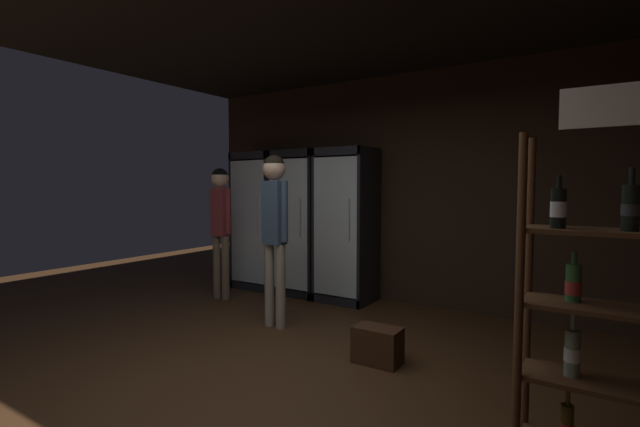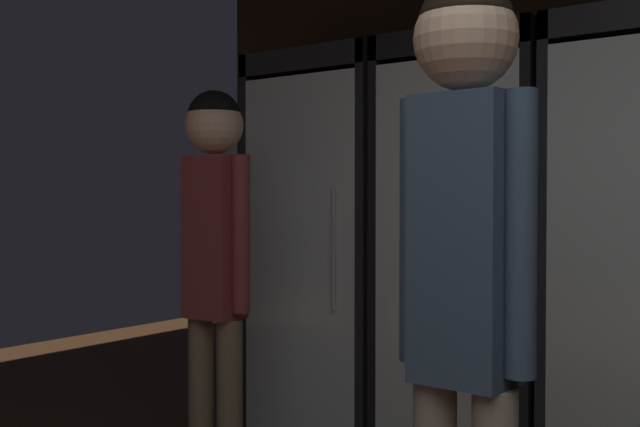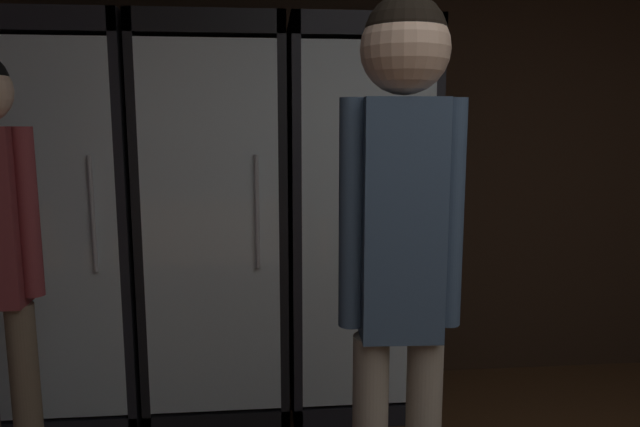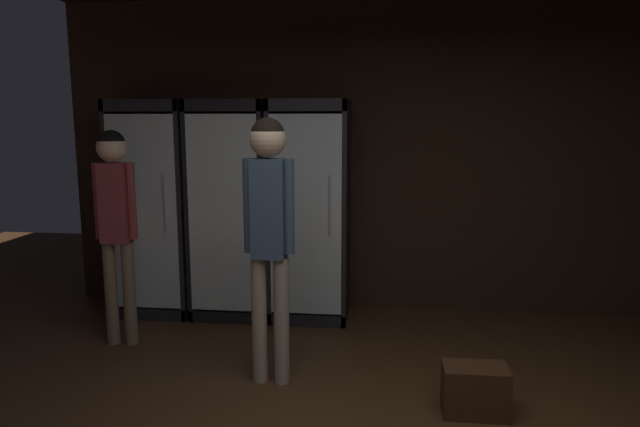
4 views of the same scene
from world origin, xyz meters
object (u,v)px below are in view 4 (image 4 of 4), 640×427
Objects in this scene: cooler_center at (310,212)px; shopper_near at (115,209)px; cooler_far_left at (158,210)px; shopper_far at (269,216)px; wine_crate_floor at (475,390)px; cooler_left at (233,211)px.

shopper_near is (-1.38, -0.84, 0.14)m from cooler_center.
cooler_center is 1.15× the size of shopper_near.
shopper_far is at bearing -46.12° from cooler_far_left.
shopper_far is at bearing -94.02° from cooler_center.
wine_crate_floor is at bearing -53.86° from cooler_center.
cooler_center is at bearing 85.98° from shopper_far.
cooler_far_left and cooler_left have the same top height.
cooler_center is 5.02× the size of wine_crate_floor.
shopper_near is 4.38× the size of wine_crate_floor.
cooler_far_left reaches higher than wine_crate_floor.
cooler_left is 2.61m from wine_crate_floor.
shopper_near is (0.01, -0.83, 0.14)m from cooler_far_left.
wine_crate_floor is (2.57, -0.80, -0.92)m from shopper_near.
cooler_left is 1.09m from shopper_near.
cooler_center reaches higher than shopper_far.
cooler_left and cooler_center have the same top height.
wine_crate_floor is (2.58, -1.63, -0.79)m from cooler_far_left.
wine_crate_floor is (1.29, -0.28, -0.98)m from shopper_far.
cooler_far_left is 1.88m from shopper_far.
wine_crate_floor is (1.89, -1.63, -0.78)m from cooler_left.
cooler_far_left is 1.00× the size of cooler_center.
cooler_left is 1.00× the size of cooler_center.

